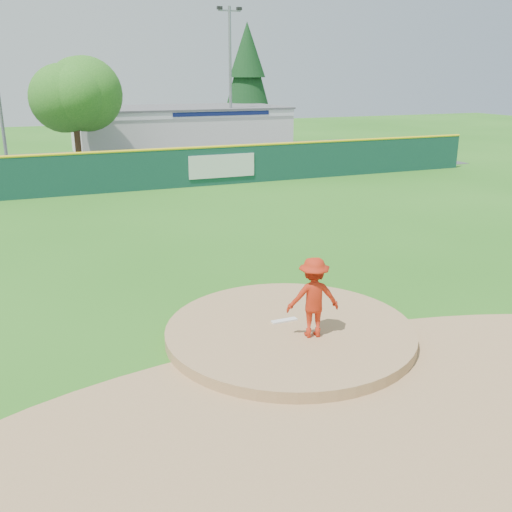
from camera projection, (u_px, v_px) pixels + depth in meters
name	position (u px, v px, depth m)	size (l,w,h in m)	color
ground	(290.00, 337.00, 12.68)	(120.00, 120.00, 0.00)	#286B19
pitchers_mound	(290.00, 337.00, 12.68)	(5.50, 5.50, 0.50)	#9E774C
pitching_rubber	(284.00, 321.00, 12.86)	(0.60, 0.15, 0.04)	white
infield_dirt_arc	(363.00, 406.00, 10.03)	(15.40, 15.40, 0.01)	#9E774C
parking_lot	(110.00, 165.00, 36.52)	(44.00, 16.00, 0.02)	#38383A
pitcher	(313.00, 297.00, 11.93)	(1.12, 0.64, 1.74)	#B6250F
van	(163.00, 161.00, 34.08)	(1.99, 4.31, 1.20)	silver
pool_building_grp	(180.00, 129.00, 42.57)	(15.20, 8.20, 3.31)	silver
fence_banners	(69.00, 175.00, 27.08)	(18.93, 0.04, 1.20)	#60130D
outfield_fence	(135.00, 169.00, 28.24)	(40.00, 0.14, 2.07)	#123C33
deciduous_tree	(73.00, 93.00, 32.65)	(5.60, 5.60, 7.36)	#382314
conifer_tree	(247.00, 75.00, 47.43)	(4.40, 4.40, 9.50)	#382314
light_pole_right	(230.00, 75.00, 39.82)	(1.75, 0.25, 10.00)	gray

